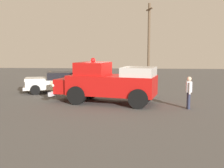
% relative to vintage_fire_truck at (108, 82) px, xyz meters
% --- Properties ---
extents(ground_plane, '(60.00, 60.00, 0.00)m').
position_rel_vintage_fire_truck_xyz_m(ground_plane, '(0.07, -0.44, -1.20)').
color(ground_plane, '#514F4C').
extents(vintage_fire_truck, '(6.29, 3.55, 2.59)m').
position_rel_vintage_fire_truck_xyz_m(vintage_fire_truck, '(0.00, 0.00, 0.00)').
color(vintage_fire_truck, black).
rests_on(vintage_fire_truck, ground).
extents(classic_hot_rod, '(4.72, 3.12, 1.46)m').
position_rel_vintage_fire_truck_xyz_m(classic_hot_rod, '(4.16, -3.74, -0.45)').
color(classic_hot_rod, black).
rests_on(classic_hot_rod, ground).
extents(lawn_chair_near_truck, '(0.54, 0.52, 1.02)m').
position_rel_vintage_fire_truck_xyz_m(lawn_chair_near_truck, '(5.57, -7.00, -0.61)').
color(lawn_chair_near_truck, '#B7BABF').
rests_on(lawn_chair_near_truck, ground).
extents(lawn_chair_by_car, '(0.66, 0.66, 1.02)m').
position_rel_vintage_fire_truck_xyz_m(lawn_chair_by_car, '(1.24, -4.55, -0.61)').
color(lawn_chair_by_car, '#B7BABF').
rests_on(lawn_chair_by_car, ground).
extents(lawn_chair_spare, '(0.69, 0.69, 1.02)m').
position_rel_vintage_fire_truck_xyz_m(lawn_chair_spare, '(3.68, -1.90, -0.61)').
color(lawn_chair_spare, '#B7BABF').
rests_on(lawn_chair_spare, ground).
extents(spectator_seated, '(0.41, 0.55, 1.29)m').
position_rel_vintage_fire_truck_xyz_m(spectator_seated, '(5.57, -6.87, -0.50)').
color(spectator_seated, '#383842').
rests_on(spectator_seated, ground).
extents(spectator_standing, '(0.28, 0.64, 1.68)m').
position_rel_vintage_fire_truck_xyz_m(spectator_standing, '(-4.28, 1.24, -0.23)').
color(spectator_standing, '#2D334C').
rests_on(spectator_standing, ground).
extents(utility_pole, '(0.57, 1.67, 7.74)m').
position_rel_vintage_fire_truck_xyz_m(utility_pole, '(-3.02, -12.60, 2.82)').
color(utility_pole, brown).
rests_on(utility_pole, ground).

